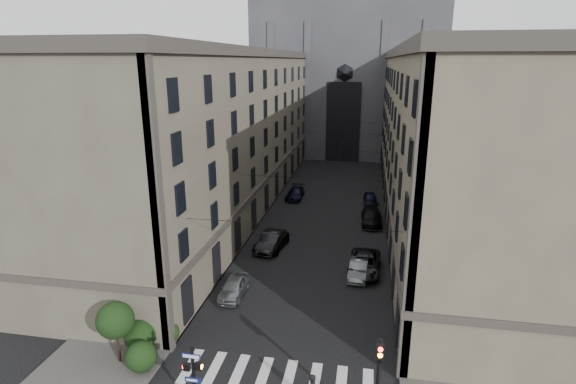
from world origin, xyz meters
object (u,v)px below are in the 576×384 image
Objects in this scene: pedestrian_signal_left at (193,375)px; car_right_midnear at (364,264)px; gothic_tower at (349,59)px; traffic_light_right at (378,375)px; car_left_far at (295,193)px; car_right_near at (358,269)px; car_right_far at (370,198)px; car_left_midfar at (271,242)px; car_left_midnear at (271,241)px; car_left_near at (234,287)px; car_right_midfar at (372,217)px.

pedestrian_signal_left reaches higher than car_right_midnear.
gothic_tower is 74.67m from traffic_light_right.
car_left_far is (-1.07, 38.11, -1.61)m from pedestrian_signal_left.
pedestrian_signal_left is 18.80m from car_right_near.
traffic_light_right is at bearing -93.09° from car_right_far.
car_left_midfar is 9.61m from car_right_midnear.
car_right_midnear reaches higher than car_right_far.
car_left_midnear is (-0.69, 21.36, -1.50)m from pedestrian_signal_left.
traffic_light_right reaches higher than car_right_far.
car_left_far is (0.52, 26.08, -0.00)m from car_left_near.
car_right_far is at bearing 91.45° from car_right_midnear.
traffic_light_right is (9.11, 0.42, 0.97)m from pedestrian_signal_left.
car_right_midnear is at bearing 65.10° from car_right_near.
car_left_midnear is at bearing 115.08° from traffic_light_right.
car_right_midnear is at bearing -64.55° from car_left_far.
car_right_midfar reaches higher than car_right_far.
car_left_midfar is (-9.80, 20.93, -2.57)m from traffic_light_right.
traffic_light_right reaches higher than pedestrian_signal_left.
pedestrian_signal_left reaches higher than car_left_midnear.
car_left_midfar reaches higher than car_right_far.
car_left_near is 11.50m from car_right_midnear.
pedestrian_signal_left is 0.70× the size of car_right_midnear.
car_right_midfar is (9.55, 8.82, 0.08)m from car_left_midfar.
traffic_light_right is 1.25× the size of car_right_far.
car_right_midfar is 7.37m from car_right_far.
car_left_midnear is 13.00m from car_right_midfar.
car_left_midnear is 9.61m from car_right_midnear.
car_right_far is at bearing 67.25° from car_left_midfar.
car_right_midfar is at bearing 73.63° from pedestrian_signal_left.
car_right_near is 1.02m from car_right_midnear.
car_left_near is 10.64m from car_right_near.
gothic_tower is 46.81m from car_right_midfar.
car_right_midfar reaches higher than car_right_midnear.
car_right_midfar is at bearing 88.87° from car_right_near.
traffic_light_right reaches higher than car_left_midnear.
gothic_tower is 59.12m from car_right_near.
gothic_tower is 39.52m from car_left_far.
car_right_midnear is 1.03× the size of car_right_midfar.
gothic_tower reaches higher than car_left_near.
car_left_near is 26.08m from car_left_far.
car_right_far is at bearing -81.76° from gothic_tower.
car_left_midnear is (0.90, 9.33, 0.11)m from car_left_near.
car_right_far is (10.30, 25.51, -0.01)m from car_left_near.
car_left_midfar is 16.76m from car_left_far.
car_left_far is 22.88m from car_right_near.
car_left_midfar is at bearing -139.08° from car_right_midfar.
car_right_far is (9.40, 16.18, -0.12)m from car_left_midnear.
car_left_midnear is 16.75m from car_left_far.
car_right_midfar is at bearing 48.22° from car_left_midnear.
car_left_midfar is (0.00, -0.01, -0.11)m from car_left_midnear.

